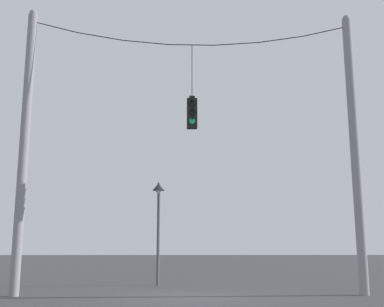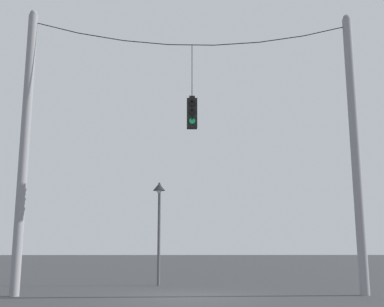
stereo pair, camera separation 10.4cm
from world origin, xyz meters
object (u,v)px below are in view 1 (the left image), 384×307
Objects in this scene: traffic_light_over_intersection at (192,113)px; street_lamp at (158,207)px; utility_pole_left at (24,145)px; utility_pole_right at (355,148)px.

traffic_light_over_intersection reaches higher than street_lamp.
utility_pole_right is (10.86, 0.00, 0.00)m from utility_pole_left.
utility_pole_right reaches higher than traffic_light_over_intersection.
utility_pole_left is 3.24× the size of traffic_light_over_intersection.
utility_pole_right is 5.53m from traffic_light_over_intersection.
street_lamp is (-1.21, 3.97, -2.79)m from traffic_light_over_intersection.
traffic_light_over_intersection is 5.00m from street_lamp.
utility_pole_right reaches higher than street_lamp.
utility_pole_right is 7.89m from street_lamp.
utility_pole_left is 10.86m from utility_pole_right.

